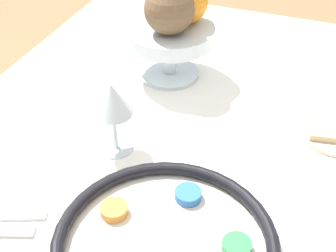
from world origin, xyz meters
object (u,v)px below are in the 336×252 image
at_px(coconut, 169,9).
at_px(orange_fruit, 187,2).
at_px(seder_plate, 165,245).
at_px(fruit_stand, 170,39).
at_px(wine_glass, 112,102).
at_px(cup_near, 185,17).

bearing_deg(coconut, orange_fruit, -16.11).
relative_size(seder_plate, fruit_stand, 1.70).
distance_m(seder_plate, wine_glass, 0.25).
height_order(fruit_stand, cup_near, fruit_stand).
distance_m(fruit_stand, cup_near, 0.23).
bearing_deg(cup_near, fruit_stand, -169.56).
xyz_separation_m(wine_glass, cup_near, (0.48, 0.04, -0.07)).
distance_m(seder_plate, fruit_stand, 0.46).
bearing_deg(cup_near, orange_fruit, -161.13).
relative_size(coconut, cup_near, 1.29).
distance_m(seder_plate, cup_near, 0.68).
bearing_deg(cup_near, wine_glass, -175.55).
bearing_deg(seder_plate, cup_near, 16.64).
relative_size(wine_glass, coconut, 1.36).
bearing_deg(wine_glass, orange_fruit, -5.25).
relative_size(fruit_stand, cup_near, 2.41).
bearing_deg(wine_glass, seder_plate, -137.67).
height_order(seder_plate, coconut, coconut).
xyz_separation_m(orange_fruit, coconut, (-0.06, 0.02, 0.01)).
bearing_deg(orange_fruit, cup_near, 18.87).
bearing_deg(seder_plate, wine_glass, 42.33).
xyz_separation_m(seder_plate, orange_fruit, (0.46, 0.13, 0.14)).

